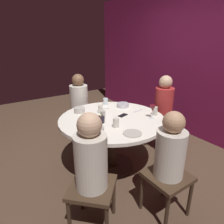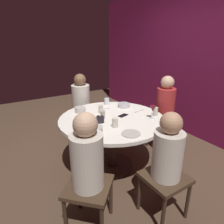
# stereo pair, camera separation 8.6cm
# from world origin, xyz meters

# --- Properties ---
(ground_plane) EXTENTS (8.00, 8.00, 0.00)m
(ground_plane) POSITION_xyz_m (0.00, 0.00, 0.00)
(ground_plane) COLOR #4C3828
(back_wall) EXTENTS (6.00, 0.10, 2.60)m
(back_wall) POSITION_xyz_m (0.00, 1.84, 1.30)
(back_wall) COLOR maroon
(back_wall) RESTS_ON ground
(dining_table) EXTENTS (1.38, 1.38, 0.75)m
(dining_table) POSITION_xyz_m (0.00, 0.00, 0.60)
(dining_table) COLOR silver
(dining_table) RESTS_ON ground
(seated_diner_left) EXTENTS (0.40, 0.40, 1.18)m
(seated_diner_left) POSITION_xyz_m (-0.99, 0.00, 0.73)
(seated_diner_left) COLOR #3F2D1E
(seated_diner_left) RESTS_ON ground
(seated_diner_back) EXTENTS (0.40, 0.40, 1.20)m
(seated_diner_back) POSITION_xyz_m (0.00, 0.98, 0.74)
(seated_diner_back) COLOR #3F2D1E
(seated_diner_back) RESTS_ON ground
(seated_diner_right) EXTENTS (0.40, 0.40, 1.13)m
(seated_diner_right) POSITION_xyz_m (0.97, 0.00, 0.70)
(seated_diner_right) COLOR #3F2D1E
(seated_diner_right) RESTS_ON ground
(seated_diner_front_right) EXTENTS (0.57, 0.57, 1.18)m
(seated_diner_front_right) POSITION_xyz_m (0.69, -0.69, 0.73)
(seated_diner_front_right) COLOR #3F2D1E
(seated_diner_front_right) RESTS_ON ground
(candle_holder) EXTENTS (0.10, 0.10, 0.10)m
(candle_holder) POSITION_xyz_m (0.05, -0.20, 0.79)
(candle_holder) COLOR black
(candle_holder) RESTS_ON dining_table
(wine_glass) EXTENTS (0.08, 0.08, 0.18)m
(wine_glass) POSITION_xyz_m (0.30, 0.42, 0.87)
(wine_glass) COLOR silver
(wine_glass) RESTS_ON dining_table
(dinner_plate) EXTENTS (0.21, 0.21, 0.01)m
(dinner_plate) POSITION_xyz_m (0.51, -0.08, 0.75)
(dinner_plate) COLOR #B2ADA3
(dinner_plate) RESTS_ON dining_table
(cell_phone) EXTENTS (0.11, 0.15, 0.01)m
(cell_phone) POSITION_xyz_m (0.02, 0.16, 0.75)
(cell_phone) COLOR black
(cell_phone) RESTS_ON dining_table
(bowl_serving_large) EXTENTS (0.18, 0.18, 0.06)m
(bowl_serving_large) POSITION_xyz_m (-0.27, 0.38, 0.78)
(bowl_serving_large) COLOR #B7B7BC
(bowl_serving_large) RESTS_ON dining_table
(bowl_salad_center) EXTENTS (0.14, 0.14, 0.06)m
(bowl_salad_center) POSITION_xyz_m (0.27, -0.37, 0.78)
(bowl_salad_center) COLOR #B2ADA3
(bowl_salad_center) RESTS_ON dining_table
(bowl_small_white) EXTENTS (0.15, 0.15, 0.07)m
(bowl_small_white) POSITION_xyz_m (-0.41, -0.27, 0.78)
(bowl_small_white) COLOR #B2ADA3
(bowl_small_white) RESTS_ON dining_table
(cup_near_candle) EXTENTS (0.07, 0.07, 0.11)m
(cup_near_candle) POSITION_xyz_m (0.27, -0.13, 0.80)
(cup_near_candle) COLOR beige
(cup_near_candle) RESTS_ON dining_table
(cup_by_left_diner) EXTENTS (0.08, 0.08, 0.10)m
(cup_by_left_diner) POSITION_xyz_m (-0.51, 0.22, 0.80)
(cup_by_left_diner) COLOR silver
(cup_by_left_diner) RESTS_ON dining_table
(cup_by_right_diner) EXTENTS (0.06, 0.06, 0.12)m
(cup_by_right_diner) POSITION_xyz_m (0.25, 0.53, 0.80)
(cup_by_right_diner) COLOR beige
(cup_by_right_diner) RESTS_ON dining_table
(cup_center_front) EXTENTS (0.06, 0.06, 0.11)m
(cup_center_front) POSITION_xyz_m (-0.03, -0.12, 0.80)
(cup_center_front) COLOR #B2ADA3
(cup_center_front) RESTS_ON dining_table
(cup_far_edge) EXTENTS (0.06, 0.06, 0.11)m
(cup_far_edge) POSITION_xyz_m (-0.23, -0.04, 0.80)
(cup_far_edge) COLOR beige
(cup_far_edge) RESTS_ON dining_table
(fork_near_plate) EXTENTS (0.04, 0.18, 0.01)m
(fork_near_plate) POSITION_xyz_m (-0.00, 0.46, 0.75)
(fork_near_plate) COLOR #B7B7BC
(fork_near_plate) RESTS_ON dining_table
(knife_near_plate) EXTENTS (0.05, 0.18, 0.01)m
(knife_near_plate) POSITION_xyz_m (-0.34, 0.07, 0.75)
(knife_near_plate) COLOR #B7B7BC
(knife_near_plate) RESTS_ON dining_table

